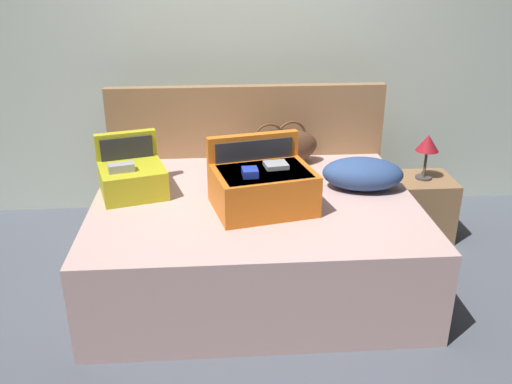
# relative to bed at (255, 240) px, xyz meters

# --- Properties ---
(ground_plane) EXTENTS (12.00, 12.00, 0.00)m
(ground_plane) POSITION_rel_bed_xyz_m (0.00, -0.40, -0.28)
(ground_plane) COLOR #4C515B
(back_wall) EXTENTS (8.00, 0.10, 2.60)m
(back_wall) POSITION_rel_bed_xyz_m (0.00, 1.25, 1.02)
(back_wall) COLOR #B7C1B2
(back_wall) RESTS_ON ground
(bed) EXTENTS (2.00, 1.56, 0.57)m
(bed) POSITION_rel_bed_xyz_m (0.00, 0.00, 0.00)
(bed) COLOR #BC9993
(bed) RESTS_ON ground
(headboard) EXTENTS (2.04, 0.08, 1.10)m
(headboard) POSITION_rel_bed_xyz_m (0.00, 0.82, 0.27)
(headboard) COLOR olive
(headboard) RESTS_ON ground
(hard_case_large) EXTENTS (0.66, 0.57, 0.40)m
(hard_case_large) POSITION_rel_bed_xyz_m (0.04, -0.13, 0.43)
(hard_case_large) COLOR #D16619
(hard_case_large) RESTS_ON bed
(hard_case_medium) EXTENTS (0.49, 0.50, 0.35)m
(hard_case_medium) POSITION_rel_bed_xyz_m (-0.77, 0.17, 0.40)
(hard_case_medium) COLOR gold
(hard_case_medium) RESTS_ON bed
(duffel_bag) EXTENTS (0.61, 0.37, 0.32)m
(duffel_bag) POSITION_rel_bed_xyz_m (0.22, 0.58, 0.42)
(duffel_bag) COLOR brown
(duffel_bag) RESTS_ON bed
(pillow_near_headboard) EXTENTS (0.56, 0.39, 0.21)m
(pillow_near_headboard) POSITION_rel_bed_xyz_m (0.71, 0.12, 0.39)
(pillow_near_headboard) COLOR navy
(pillow_near_headboard) RESTS_ON bed
(nightstand) EXTENTS (0.44, 0.40, 0.46)m
(nightstand) POSITION_rel_bed_xyz_m (1.28, 0.53, -0.06)
(nightstand) COLOR olive
(nightstand) RESTS_ON ground
(table_lamp) EXTENTS (0.16, 0.16, 0.33)m
(table_lamp) POSITION_rel_bed_xyz_m (1.28, 0.53, 0.43)
(table_lamp) COLOR #3F3833
(table_lamp) RESTS_ON nightstand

